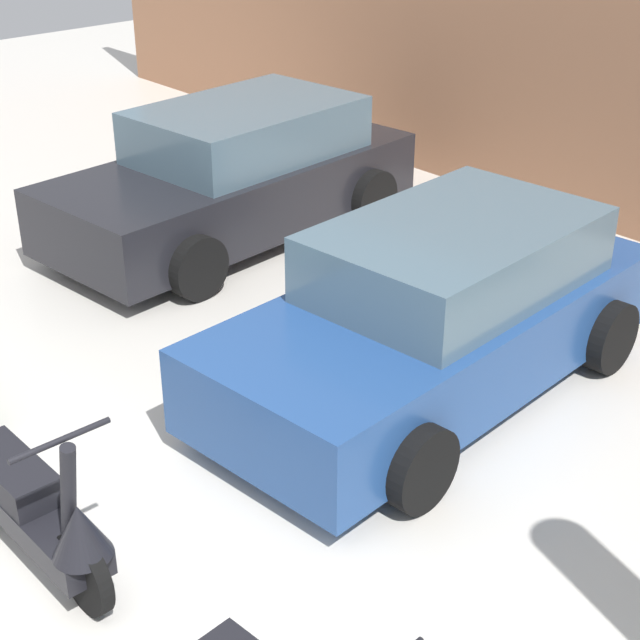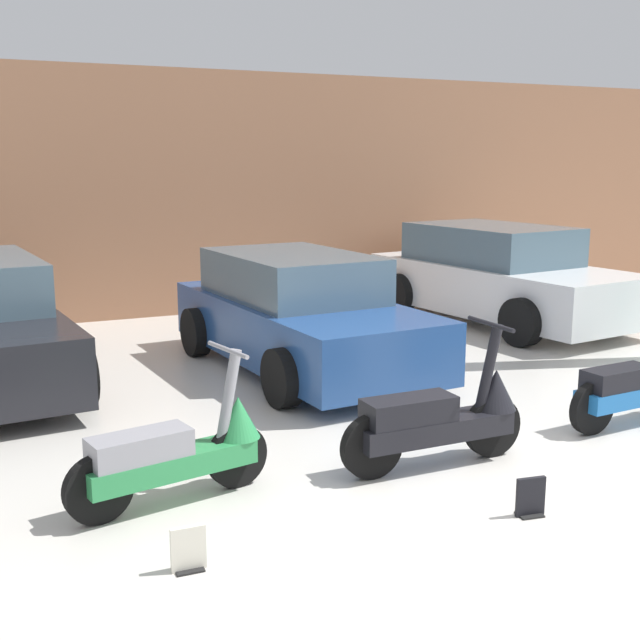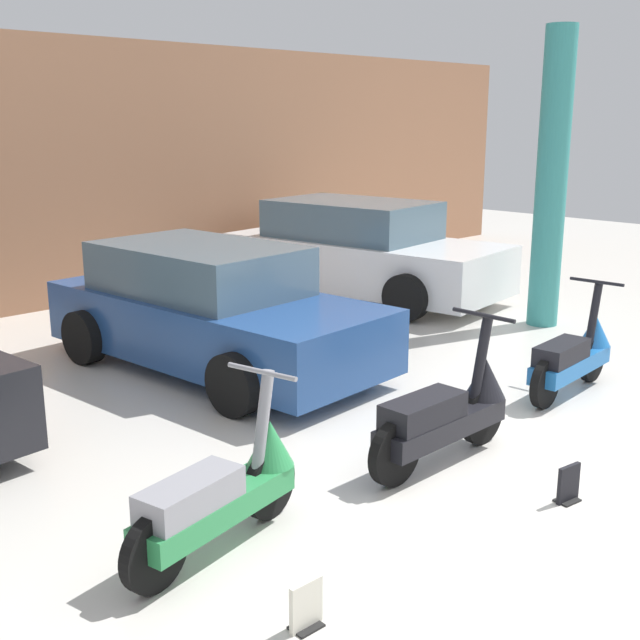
{
  "view_description": "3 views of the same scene",
  "coord_description": "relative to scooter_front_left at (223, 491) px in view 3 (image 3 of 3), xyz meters",
  "views": [
    {
      "loc": [
        3.91,
        -0.8,
        3.81
      ],
      "look_at": [
        -0.13,
        2.84,
        0.98
      ],
      "focal_mm": 55.0,
      "sensor_mm": 36.0,
      "label": 1
    },
    {
      "loc": [
        -3.54,
        -3.9,
        2.27
      ],
      "look_at": [
        -0.46,
        2.87,
        0.78
      ],
      "focal_mm": 45.0,
      "sensor_mm": 36.0,
      "label": 2
    },
    {
      "loc": [
        -4.92,
        -2.41,
        2.52
      ],
      "look_at": [
        -0.28,
        2.35,
        0.82
      ],
      "focal_mm": 45.0,
      "sensor_mm": 36.0,
      "label": 3
    }
  ],
  "objects": [
    {
      "name": "placard_near_right_scooter",
      "position": [
        2.0,
        -1.15,
        -0.25
      ],
      "size": [
        0.2,
        0.14,
        0.26
      ],
      "rotation": [
        0.0,
        0.0,
        -0.14
      ],
      "color": "black",
      "rests_on": "ground_plane"
    },
    {
      "name": "placard_near_left_scooter",
      "position": [
        -0.2,
        -0.93,
        -0.25
      ],
      "size": [
        0.2,
        0.13,
        0.26
      ],
      "rotation": [
        0.0,
        0.0,
        -0.03
      ],
      "color": "black",
      "rests_on": "ground_plane"
    },
    {
      "name": "car_rear_right",
      "position": [
        5.69,
        4.16,
        0.29
      ],
      "size": [
        2.32,
        4.17,
        1.35
      ],
      "rotation": [
        0.0,
        0.0,
        -1.44
      ],
      "color": "white",
      "rests_on": "ground_plane"
    },
    {
      "name": "support_column_side",
      "position": [
        6.11,
        1.47,
        1.41
      ],
      "size": [
        0.37,
        0.37,
        3.54
      ],
      "primitive_type": "cylinder",
      "color": "teal",
      "rests_on": "ground_plane"
    },
    {
      "name": "scooter_front_left",
      "position": [
        0.0,
        0.0,
        0.0
      ],
      "size": [
        1.44,
        0.59,
        1.01
      ],
      "rotation": [
        0.0,
        0.0,
        0.19
      ],
      "color": "black",
      "rests_on": "ground_plane"
    },
    {
      "name": "wall_back",
      "position": [
        2.29,
        6.56,
        1.41
      ],
      "size": [
        19.6,
        0.12,
        3.54
      ],
      "primitive_type": "cube",
      "color": "#9E6B4C",
      "rests_on": "ground_plane"
    },
    {
      "name": "scooter_front_right",
      "position": [
        1.96,
        -0.17,
        0.02
      ],
      "size": [
        1.54,
        0.55,
        1.07
      ],
      "rotation": [
        0.0,
        0.0,
        0.0
      ],
      "color": "black",
      "rests_on": "ground_plane"
    },
    {
      "name": "ground_plane",
      "position": [
        2.29,
        -1.1,
        -0.36
      ],
      "size": [
        28.0,
        28.0,
        0.0
      ],
      "primitive_type": "plane",
      "color": "silver"
    },
    {
      "name": "car_rear_center",
      "position": [
        2.11,
        2.93,
        0.24
      ],
      "size": [
        2.01,
        3.82,
        1.26
      ],
      "rotation": [
        0.0,
        0.0,
        -1.49
      ],
      "color": "navy",
      "rests_on": "ground_plane"
    },
    {
      "name": "scooter_front_center",
      "position": [
        4.05,
        -0.06,
        -0.0
      ],
      "size": [
        1.45,
        0.52,
        1.01
      ],
      "rotation": [
        0.0,
        0.0,
        0.07
      ],
      "color": "black",
      "rests_on": "ground_plane"
    }
  ]
}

